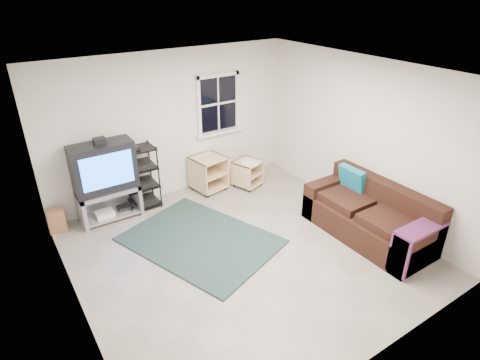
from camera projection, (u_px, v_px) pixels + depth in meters
room at (218, 108)px, 7.44m from camera, size 4.60×4.62×4.60m
tv_unit at (105, 175)px, 6.45m from camera, size 0.98×0.49×1.44m
av_rack at (141, 181)px, 6.89m from camera, size 0.57×0.42×1.15m
side_table_left at (207, 172)px, 7.57m from camera, size 0.65×0.65×0.66m
side_table_right at (246, 171)px, 7.71m from camera, size 0.59×0.59×0.54m
sofa at (370, 217)px, 6.18m from camera, size 0.90×2.03×0.93m
shag_rug at (200, 240)px, 6.18m from camera, size 2.26×2.63×0.03m
paper_bag at (57, 221)px, 6.35m from camera, size 0.29×0.22×0.38m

